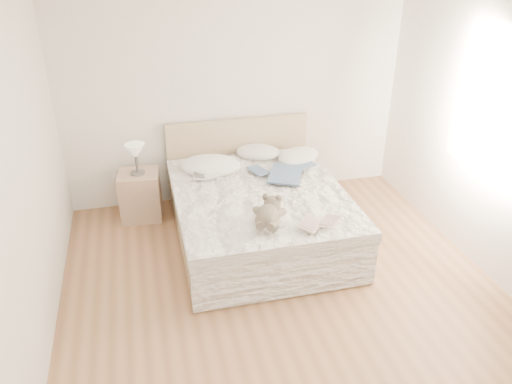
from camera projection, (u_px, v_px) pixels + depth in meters
floor at (290, 306)px, 4.43m from camera, size 4.00×4.50×0.00m
wall_back at (235, 88)px, 5.74m from camera, size 4.00×0.02×2.70m
wall_left at (15, 199)px, 3.38m from camera, size 0.02×4.50×2.70m
window at (498, 122)px, 4.44m from camera, size 0.02×1.30×1.10m
bed at (258, 211)px, 5.32m from camera, size 1.72×2.14×1.00m
nightstand at (140, 195)px, 5.70m from camera, size 0.49×0.44×0.56m
table_lamp at (135, 153)px, 5.44m from camera, size 0.25×0.25×0.35m
pillow_left at (211, 165)px, 5.56m from camera, size 0.77×0.63×0.20m
pillow_middle at (258, 152)px, 5.89m from camera, size 0.64×0.57×0.16m
pillow_right at (298, 156)px, 5.79m from camera, size 0.67×0.61×0.16m
blouse at (285, 174)px, 5.39m from camera, size 0.72×0.74×0.02m
photo_book at (206, 176)px, 5.35m from camera, size 0.30×0.22×0.02m
childrens_book at (320, 223)px, 4.48m from camera, size 0.44×0.43×0.02m
teddy_bear at (267, 222)px, 4.46m from camera, size 0.39×0.45×0.20m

